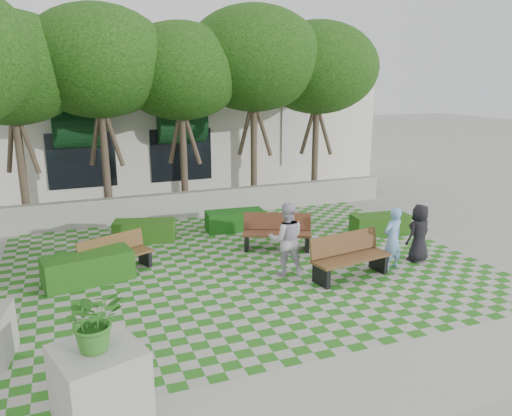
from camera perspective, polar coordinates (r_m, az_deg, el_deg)
name	(u,v)px	position (r m, az deg, el deg)	size (l,w,h in m)	color
ground	(259,280)	(12.29, 0.39, -8.21)	(90.00, 90.00, 0.00)	gray
lawn	(245,266)	(13.15, -1.24, -6.61)	(12.00, 12.00, 0.00)	#2B721E
sidewalk_south	(369,388)	(8.62, 12.77, -19.40)	(16.00, 2.00, 0.01)	#9E9B93
retaining_wall	(194,204)	(17.77, -7.05, 0.48)	(15.00, 0.36, 0.90)	#9E9B93
bench_east	(349,257)	(12.50, 10.60, -5.52)	(2.13, 0.99, 1.08)	#56371D
bench_mid	(277,232)	(14.28, 2.41, -2.81)	(2.03, 1.39, 1.02)	#572F1D
bench_west	(116,255)	(13.05, -15.75, -5.24)	(1.89, 1.28, 0.95)	brown
hedge_east	(380,224)	(16.15, 13.97, -1.81)	(1.79, 0.72, 0.63)	#1F4813
hedge_midright	(235,220)	(16.07, -2.43, -1.43)	(1.84, 0.73, 0.64)	#134A13
hedge_midleft	(144,231)	(15.37, -12.63, -2.57)	(1.80, 0.72, 0.63)	#224E15
hedge_west	(88,268)	(12.68, -18.62, -6.54)	(2.06, 0.82, 0.72)	#1C4D14
planter_front	(98,369)	(7.70, -17.56, -17.10)	(1.41, 1.41, 2.02)	#9E9B93
person_blue	(393,238)	(13.19, 15.34, -3.37)	(0.59, 0.39, 1.62)	#7BA7E1
person_dark	(419,233)	(13.95, 18.13, -2.74)	(0.76, 0.50, 1.56)	black
person_white	(286,239)	(12.34, 3.49, -3.56)	(0.90, 0.70, 1.85)	silver
tree_row	(134,64)	(16.63, -13.82, 15.67)	(17.70, 13.40, 7.41)	#47382B
building	(171,125)	(25.22, -9.69, 9.36)	(18.00, 8.92, 5.15)	silver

